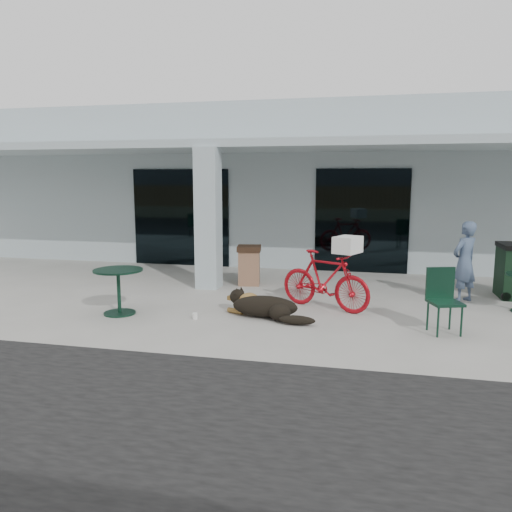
% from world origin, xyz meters
% --- Properties ---
extents(ground, '(80.00, 80.00, 0.00)m').
position_xyz_m(ground, '(0.00, 0.00, 0.00)').
color(ground, '#ABA9A1').
rests_on(ground, ground).
extents(building, '(22.00, 7.00, 4.50)m').
position_xyz_m(building, '(0.00, 8.50, 2.25)').
color(building, '#A8B8BE').
rests_on(building, ground).
extents(storefront_glass_left, '(2.80, 0.06, 2.70)m').
position_xyz_m(storefront_glass_left, '(-3.20, 4.98, 1.35)').
color(storefront_glass_left, black).
rests_on(storefront_glass_left, ground).
extents(storefront_glass_right, '(2.40, 0.06, 2.70)m').
position_xyz_m(storefront_glass_right, '(1.80, 4.98, 1.35)').
color(storefront_glass_right, black).
rests_on(storefront_glass_right, ground).
extents(column, '(0.50, 0.50, 3.12)m').
position_xyz_m(column, '(-1.50, 2.30, 1.56)').
color(column, '#A8B8BE').
rests_on(column, ground).
extents(overhang, '(22.00, 2.80, 0.18)m').
position_xyz_m(overhang, '(0.00, 3.60, 3.21)').
color(overhang, '#A8B8BE').
rests_on(overhang, column).
extents(bicycle, '(1.91, 1.25, 1.12)m').
position_xyz_m(bicycle, '(1.22, 0.99, 0.56)').
color(bicycle, '#AC0D18').
rests_on(bicycle, ground).
extents(laundry_basket, '(0.56, 0.62, 0.30)m').
position_xyz_m(laundry_basket, '(1.63, 0.80, 1.27)').
color(laundry_basket, white).
rests_on(laundry_basket, bicycle).
extents(dog, '(1.43, 0.92, 0.45)m').
position_xyz_m(dog, '(0.25, 0.15, 0.23)').
color(dog, black).
rests_on(dog, ground).
extents(cup_near_dog, '(0.11, 0.11, 0.11)m').
position_xyz_m(cup_near_dog, '(-0.93, -0.23, 0.06)').
color(cup_near_dog, white).
rests_on(cup_near_dog, ground).
extents(cafe_table_near, '(1.17, 1.17, 0.83)m').
position_xyz_m(cafe_table_near, '(-2.40, -0.20, 0.41)').
color(cafe_table_near, '#123526').
rests_on(cafe_table_near, ground).
extents(cafe_chair_far_a, '(0.60, 0.63, 1.04)m').
position_xyz_m(cafe_chair_far_a, '(3.22, -0.10, 0.52)').
color(cafe_chair_far_a, '#123526').
rests_on(cafe_chair_far_a, ground).
extents(person, '(0.70, 0.68, 1.62)m').
position_xyz_m(person, '(3.88, 2.20, 0.81)').
color(person, '#435471').
rests_on(person, ground).
extents(trash_receptacle, '(0.62, 0.62, 0.91)m').
position_xyz_m(trash_receptacle, '(-0.69, 2.80, 0.46)').
color(trash_receptacle, brown).
rests_on(trash_receptacle, ground).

